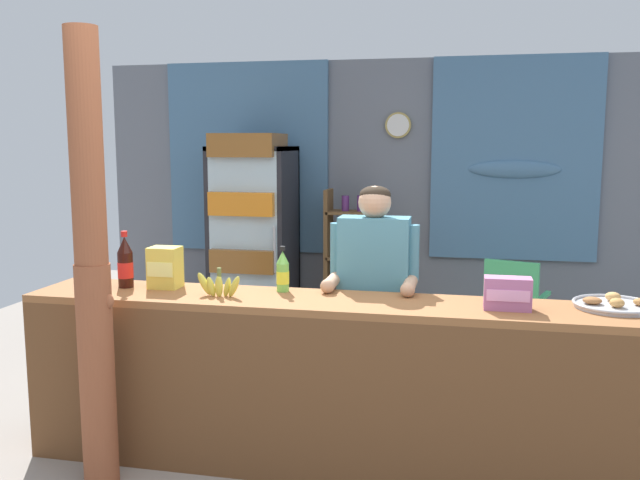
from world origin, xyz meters
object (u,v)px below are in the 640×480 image
plastic_lawn_chair (514,304)px  banana_bunch (219,286)px  bottle_shelf_rack (352,262)px  timber_post (92,274)px  soda_bottle_lime_soda (283,272)px  soda_bottle_cola (125,264)px  pastry_tray (614,304)px  drink_fridge (253,227)px  shopkeeper (374,282)px  snack_box_wafer (508,293)px  snack_box_instant_noodle (165,267)px  stall_counter (312,371)px

plastic_lawn_chair → banana_bunch: size_ratio=3.12×
bottle_shelf_rack → timber_post: bearing=-106.3°
timber_post → plastic_lawn_chair: (2.22, 2.41, -0.61)m
plastic_lawn_chair → soda_bottle_lime_soda: size_ratio=3.38×
soda_bottle_cola → pastry_tray: size_ratio=0.81×
bottle_shelf_rack → soda_bottle_cola: (-0.92, -2.41, 0.37)m
bottle_shelf_rack → soda_bottle_lime_soda: (-0.01, -2.32, 0.34)m
soda_bottle_lime_soda → timber_post: bearing=-146.1°
drink_fridge → soda_bottle_cola: (-0.04, -2.24, 0.06)m
plastic_lawn_chair → shopkeeper: 1.88m
bottle_shelf_rack → shopkeeper: bearing=-77.1°
pastry_tray → banana_bunch: 2.04m
timber_post → bottle_shelf_rack: size_ratio=1.71×
timber_post → bottle_shelf_rack: timber_post is taller
timber_post → soda_bottle_cola: timber_post is taller
snack_box_wafer → snack_box_instant_noodle: 1.89m
soda_bottle_lime_soda → snack_box_instant_noodle: size_ratio=1.08×
snack_box_instant_noodle → banana_bunch: size_ratio=0.85×
timber_post → snack_box_wafer: (2.04, 0.40, -0.09)m
timber_post → plastic_lawn_chair: 3.33m
stall_counter → plastic_lawn_chair: stall_counter is taller
stall_counter → soda_bottle_lime_soda: bearing=132.1°
soda_bottle_cola → banana_bunch: (0.60, -0.11, -0.08)m
snack_box_wafer → bottle_shelf_rack: bearing=115.7°
bottle_shelf_rack → soda_bottle_cola: bottle_shelf_rack is taller
soda_bottle_cola → soda_bottle_lime_soda: (0.91, 0.08, -0.03)m
pastry_tray → banana_bunch: (-2.04, -0.17, 0.04)m
soda_bottle_cola → plastic_lawn_chair: bearing=40.1°
snack_box_instant_noodle → plastic_lawn_chair: bearing=42.5°
plastic_lawn_chair → soda_bottle_cola: size_ratio=2.64×
drink_fridge → pastry_tray: (2.60, -2.18, -0.06)m
plastic_lawn_chair → snack_box_wafer: size_ratio=3.75×
snack_box_wafer → pastry_tray: bearing=15.2°
snack_box_instant_noodle → stall_counter: bearing=-12.4°
drink_fridge → bottle_shelf_rack: bearing=10.7°
pastry_tray → soda_bottle_cola: bearing=-178.6°
shopkeeper → snack_box_instant_noodle: shopkeeper is taller
drink_fridge → snack_box_instant_noodle: size_ratio=7.80×
timber_post → pastry_tray: (2.56, 0.54, -0.15)m
pastry_tray → stall_counter: bearing=-171.4°
drink_fridge → snack_box_wafer: 3.11m
stall_counter → drink_fridge: (-1.10, 2.41, 0.44)m
shopkeeper → banana_bunch: 0.91m
snack_box_wafer → banana_bunch: (-1.51, -0.03, -0.02)m
plastic_lawn_chair → snack_box_wafer: snack_box_wafer is taller
snack_box_instant_noodle → soda_bottle_cola: bearing=-171.5°
bottle_shelf_rack → pastry_tray: 2.92m
shopkeeper → banana_bunch: size_ratio=5.48×
soda_bottle_cola → snack_box_wafer: bearing=-2.2°
soda_bottle_lime_soda → shopkeeper: bearing=29.8°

